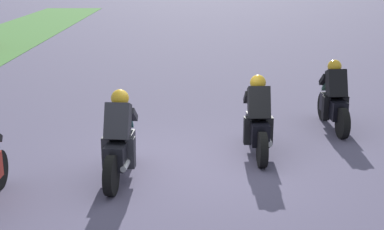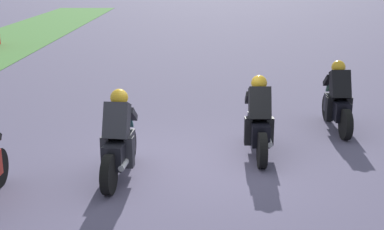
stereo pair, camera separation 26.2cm
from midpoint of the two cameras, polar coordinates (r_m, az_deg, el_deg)
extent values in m
plane|color=#48425B|center=(9.91, 0.81, -5.10)|extent=(120.00, 120.00, 0.00)
cylinder|color=black|center=(12.90, 14.70, 0.80)|extent=(0.64, 0.15, 0.64)
cylinder|color=black|center=(11.61, 16.47, -0.96)|extent=(0.64, 0.15, 0.64)
cube|color=black|center=(12.21, 15.60, 0.78)|extent=(1.11, 0.34, 0.40)
ellipsoid|color=black|center=(12.23, 15.57, 2.26)|extent=(0.48, 0.31, 0.24)
cube|color=red|center=(11.73, 16.28, 0.24)|extent=(0.06, 0.16, 0.08)
cylinder|color=#A5A5AD|center=(11.96, 16.74, -0.25)|extent=(0.42, 0.11, 0.10)
cube|color=black|center=(12.00, 15.91, 3.06)|extent=(0.49, 0.41, 0.66)
sphere|color=#C2901E|center=(12.14, 15.74, 4.85)|extent=(0.31, 0.31, 0.30)
cube|color=#4B7565|center=(12.60, 15.10, 2.86)|extent=(0.16, 0.26, 0.23)
cube|color=black|center=(12.04, 14.84, 0.64)|extent=(0.18, 0.14, 0.52)
cube|color=black|center=(12.16, 16.66, 0.64)|extent=(0.18, 0.14, 0.52)
cube|color=black|center=(12.30, 14.62, 3.55)|extent=(0.39, 0.11, 0.31)
cube|color=black|center=(12.40, 16.23, 3.52)|extent=(0.39, 0.11, 0.31)
cylinder|color=black|center=(11.02, 7.24, -1.30)|extent=(0.64, 0.14, 0.64)
cylinder|color=black|center=(9.70, 8.14, -3.70)|extent=(0.64, 0.14, 0.64)
cube|color=black|center=(10.31, 7.70, -1.47)|extent=(1.10, 0.33, 0.40)
ellipsoid|color=black|center=(10.32, 7.69, 0.28)|extent=(0.48, 0.30, 0.24)
cube|color=red|center=(9.82, 8.05, -2.24)|extent=(0.06, 0.16, 0.08)
cylinder|color=#A5A5AD|center=(10.04, 8.81, -2.77)|extent=(0.42, 0.10, 0.10)
cube|color=black|center=(10.07, 7.87, 1.19)|extent=(0.49, 0.40, 0.66)
sphere|color=#C2901E|center=(10.21, 7.79, 3.34)|extent=(0.30, 0.30, 0.30)
cube|color=#7A5D59|center=(10.69, 7.45, 1.05)|extent=(0.16, 0.26, 0.23)
cube|color=black|center=(10.17, 6.66, -1.67)|extent=(0.18, 0.14, 0.52)
cube|color=black|center=(10.22, 8.89, -1.67)|extent=(0.18, 0.14, 0.52)
cube|color=black|center=(10.41, 6.64, 1.82)|extent=(0.39, 0.10, 0.31)
cube|color=black|center=(10.46, 8.61, 1.81)|extent=(0.39, 0.10, 0.31)
cylinder|color=black|center=(9.89, -5.89, -3.25)|extent=(0.65, 0.21, 0.64)
cylinder|color=black|center=(8.61, -7.85, -6.23)|extent=(0.65, 0.21, 0.64)
cube|color=black|center=(9.18, -6.84, -3.59)|extent=(1.13, 0.43, 0.40)
ellipsoid|color=black|center=(9.18, -6.76, -1.62)|extent=(0.51, 0.35, 0.24)
cube|color=red|center=(8.71, -7.60, -4.55)|extent=(0.08, 0.17, 0.08)
cylinder|color=#A5A5AD|center=(8.87, -6.31, -5.16)|extent=(0.43, 0.14, 0.10)
cube|color=#27272D|center=(8.93, -7.09, -0.64)|extent=(0.52, 0.45, 0.66)
sphere|color=#C2901E|center=(9.05, -6.84, 1.81)|extent=(0.33, 0.33, 0.30)
cube|color=#3D757A|center=(9.55, -6.23, -0.68)|extent=(0.18, 0.27, 0.23)
cube|color=#27272D|center=(9.12, -8.23, -3.78)|extent=(0.19, 0.16, 0.52)
cube|color=#27272D|center=(9.03, -5.77, -3.89)|extent=(0.19, 0.16, 0.52)
cube|color=#27272D|center=(9.33, -7.63, 0.16)|extent=(0.39, 0.14, 0.31)
cube|color=#27272D|center=(9.25, -5.47, 0.09)|extent=(0.39, 0.14, 0.31)
camera|label=1|loc=(0.13, -89.22, 0.22)|focal=50.76mm
camera|label=2|loc=(0.13, 90.78, -0.22)|focal=50.76mm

